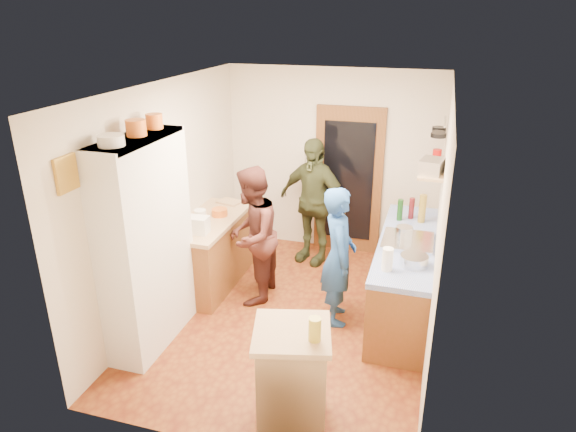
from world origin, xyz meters
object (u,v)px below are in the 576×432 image
at_px(right_counter_base, 404,278).
at_px(person_left, 255,235).
at_px(hutch_body, 147,245).
at_px(island_base, 292,379).
at_px(person_hob, 341,257).
at_px(person_back, 313,202).

height_order(right_counter_base, person_left, person_left).
distance_m(hutch_body, person_left, 1.37).
bearing_deg(right_counter_base, island_base, -110.31).
xyz_separation_m(hutch_body, right_counter_base, (2.50, 1.30, -0.68)).
bearing_deg(person_left, person_hob, 75.81).
xyz_separation_m(island_base, person_left, (-0.99, 1.86, 0.40)).
xyz_separation_m(right_counter_base, island_base, (-0.76, -2.05, 0.01)).
bearing_deg(person_left, island_base, 25.23).
distance_m(hutch_body, person_back, 2.56).
relative_size(hutch_body, island_base, 2.56).
distance_m(island_base, person_back, 3.11).
distance_m(right_counter_base, person_back, 1.71).
bearing_deg(right_counter_base, hutch_body, -152.53).
distance_m(right_counter_base, island_base, 2.18).
relative_size(hutch_body, person_hob, 1.39).
height_order(right_counter_base, person_hob, person_hob).
xyz_separation_m(island_base, person_back, (-0.57, 3.02, 0.45)).
relative_size(hutch_body, person_back, 1.25).
xyz_separation_m(hutch_body, person_left, (0.75, 1.11, -0.27)).
bearing_deg(island_base, hutch_body, 156.76).
height_order(right_counter_base, person_back, person_back).
bearing_deg(person_hob, person_back, 9.51).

